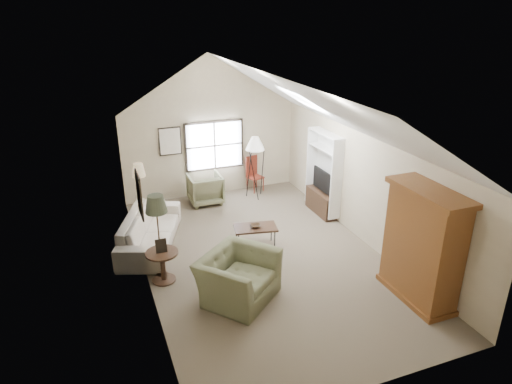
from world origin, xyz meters
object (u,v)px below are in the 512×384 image
object	(u,v)px
armchair_near	(238,277)
side_chair	(255,174)
side_table	(163,266)
armoire	(423,245)
armchair_far	(205,189)
coffee_table	(255,236)
sofa	(150,230)

from	to	relation	value
armchair_near	side_chair	world-z (taller)	side_chair
side_table	armchair_near	bearing A→B (deg)	-41.72
armoire	armchair_far	distance (m)	6.34
coffee_table	side_table	bearing A→B (deg)	-163.56
coffee_table	side_table	world-z (taller)	side_table
armchair_far	armchair_near	bearing A→B (deg)	83.38
armoire	side_chair	distance (m)	6.20
armoire	side_table	xyz separation A→B (m)	(-4.38, 2.26, -0.77)
armchair_near	side_chair	distance (m)	5.40
armchair_near	side_chair	xyz separation A→B (m)	(2.23, 4.92, 0.07)
sofa	coffee_table	world-z (taller)	sofa
armchair_near	side_table	world-z (taller)	armchair_near
armchair_near	coffee_table	xyz separation A→B (m)	(1.02, 1.74, -0.20)
sofa	coffee_table	xyz separation A→B (m)	(2.23, -0.94, -0.13)
armchair_far	coffee_table	world-z (taller)	armchair_far
coffee_table	side_table	size ratio (longest dim) A/B	1.48
armchair_near	armchair_far	xyz separation A→B (m)	(0.61, 4.58, -0.03)
coffee_table	side_chair	distance (m)	3.42
armchair_far	sofa	bearing A→B (deg)	47.14
armoire	armchair_near	size ratio (longest dim) A/B	1.60
armchair_far	side_chair	bearing A→B (deg)	-167.31
sofa	armchair_far	world-z (taller)	armchair_far
armchair_near	coffee_table	size ratio (longest dim) A/B	1.43
sofa	armchair_far	size ratio (longest dim) A/B	2.85
armoire	sofa	size ratio (longest dim) A/B	0.84
side_chair	armchair_far	bearing A→B (deg)	175.44
armchair_far	side_chair	distance (m)	1.66
armchair_near	sofa	bearing A→B (deg)	74.30
sofa	side_chair	world-z (taller)	side_chair
sofa	side_chair	size ratio (longest dim) A/B	2.50
coffee_table	side_chair	size ratio (longest dim) A/B	0.92
armchair_near	coffee_table	bearing A→B (deg)	19.68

